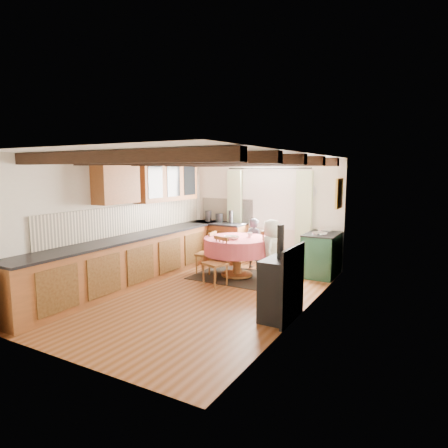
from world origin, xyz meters
The scene contains 41 objects.
floor centered at (0.00, 0.00, 0.00)m, with size 3.60×5.50×0.00m, color brown.
ceiling centered at (0.00, 0.00, 2.40)m, with size 3.60×5.50×0.00m, color white.
wall_back centered at (0.00, 2.75, 1.20)m, with size 3.60×0.00×2.40m, color silver.
wall_front centered at (0.00, -2.75, 1.20)m, with size 3.60×0.00×2.40m, color silver.
wall_left centered at (-1.80, 0.00, 1.20)m, with size 0.00×5.50×2.40m, color silver.
wall_right centered at (1.80, 0.00, 1.20)m, with size 0.00×5.50×2.40m, color silver.
beam_a centered at (0.00, -2.00, 2.31)m, with size 3.60×0.16×0.16m, color #301C12.
beam_b centered at (0.00, -1.00, 2.31)m, with size 3.60×0.16×0.16m, color #301C12.
beam_c centered at (0.00, 0.00, 2.31)m, with size 3.60×0.16×0.16m, color #301C12.
beam_d centered at (0.00, 1.00, 2.31)m, with size 3.60×0.16×0.16m, color #301C12.
beam_e centered at (0.00, 2.00, 2.31)m, with size 3.60×0.16×0.16m, color #301C12.
splash_left centered at (-1.78, 0.30, 1.20)m, with size 0.02×4.50×0.55m, color beige.
splash_back centered at (-1.00, 2.73, 1.20)m, with size 1.40×0.02×0.55m, color beige.
base_cabinet_left centered at (-1.50, 0.00, 0.44)m, with size 0.60×5.30×0.88m, color brown.
base_cabinet_back centered at (-1.05, 2.45, 0.44)m, with size 1.30×0.60×0.88m, color brown.
worktop_left centered at (-1.48, 0.00, 0.90)m, with size 0.64×5.30×0.04m, color black.
worktop_back centered at (-1.05, 2.43, 0.90)m, with size 1.30×0.64×0.04m, color black.
wall_cabinet_glass centered at (-1.63, 1.20, 1.95)m, with size 0.34×1.80×0.90m, color brown.
wall_cabinet_solid centered at (-1.63, -0.30, 1.90)m, with size 0.34×0.90×0.70m, color brown.
window_frame centered at (0.10, 2.73, 1.60)m, with size 1.34×0.03×1.54m, color white.
window_pane centered at (0.10, 2.74, 1.60)m, with size 1.20×0.01×1.40m, color white.
curtain_left centered at (-0.75, 2.65, 1.10)m, with size 0.35×0.10×2.10m, color beige.
curtain_right centered at (0.95, 2.65, 1.10)m, with size 0.35×0.10×2.10m, color beige.
curtain_rod centered at (0.10, 2.65, 2.20)m, with size 0.03×0.03×2.00m, color black.
wall_picture centered at (1.77, 2.30, 1.70)m, with size 0.04×0.50×0.60m, color gold.
wall_plate centered at (1.05, 2.72, 1.70)m, with size 0.30×0.30×0.02m, color silver.
rug centered at (0.00, 1.33, 0.01)m, with size 1.70×1.33×0.01m, color black.
dining_table centered at (0.00, 1.33, 0.40)m, with size 1.34×1.34×0.81m, color #C63460, non-canonical shape.
chair_near centered at (-0.07, 0.59, 0.46)m, with size 0.39×0.41×0.92m, color brown, non-canonical shape.
chair_left centered at (-0.71, 1.28, 0.44)m, with size 0.38×0.40×0.89m, color brown, non-canonical shape.
chair_right centered at (0.78, 1.42, 0.50)m, with size 0.43×0.45×1.00m, color brown, non-canonical shape.
aga_range centered at (1.47, 2.29, 0.45)m, with size 0.63×0.97×0.90m, color #1E442F, non-canonical shape.
cast_iron_stove centered at (1.58, -0.37, 0.69)m, with size 0.42×0.69×1.39m, color black, non-canonical shape.
child_far centered at (0.01, 2.13, 0.56)m, with size 0.41×0.27×1.12m, color #3B3A45.
child_right centered at (0.74, 1.33, 0.61)m, with size 0.60×0.39×1.23m, color silver.
bowl_a centered at (-0.13, 1.23, 0.83)m, with size 0.20×0.20×0.05m, color silver.
bowl_b centered at (0.03, 1.15, 0.84)m, with size 0.21×0.21×0.06m, color silver.
cup centered at (0.19, 1.52, 0.85)m, with size 0.10×0.10×0.10m, color silver.
canister_tall centered at (-1.37, 2.46, 1.05)m, with size 0.16×0.16×0.27m, color #262628.
canister_wide centered at (-1.09, 2.50, 1.02)m, with size 0.18×0.18×0.20m, color #262628.
canister_slim centered at (-0.74, 2.44, 1.07)m, with size 0.11×0.11×0.30m, color #262628.
Camera 1 is at (3.54, -5.49, 2.14)m, focal length 31.09 mm.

